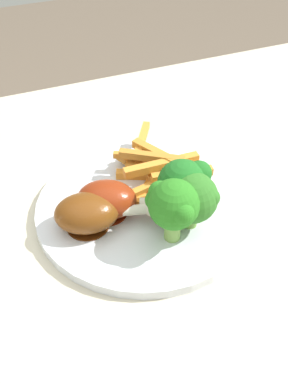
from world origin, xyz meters
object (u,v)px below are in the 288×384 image
dining_table (168,288)px  carrot_fries_pile (155,171)px  dinner_plate (144,208)px  broccoli_floret_front (189,197)px  chicken_drumstick_far (91,213)px  broccoli_floret_back (172,203)px  chicken_drumstick_near (111,200)px  broccoli_floret_middle (186,184)px

dining_table → carrot_fries_pile: (-0.01, -0.07, 0.14)m
dinner_plate → carrot_fries_pile: size_ratio=1.70×
broccoli_floret_front → chicken_drumstick_far: size_ratio=0.57×
broccoli_floret_front → dining_table: bearing=-38.4°
broccoli_floret_back → chicken_drumstick_far: size_ratio=0.63×
dinner_plate → broccoli_floret_front: size_ratio=3.70×
chicken_drumstick_near → chicken_drumstick_far: size_ratio=0.96×
chicken_drumstick_near → chicken_drumstick_far: same height
carrot_fries_pile → broccoli_floret_middle: bearing=96.6°
dinner_plate → broccoli_floret_back: size_ratio=3.35×
dinner_plate → broccoli_floret_middle: size_ratio=3.53×
dinner_plate → chicken_drumstick_near: size_ratio=2.21×
broccoli_floret_front → broccoli_floret_back: (0.02, 0.01, 0.01)m
dining_table → chicken_drumstick_near: bearing=-33.5°
carrot_fries_pile → dinner_plate: bearing=49.9°
carrot_fries_pile → chicken_drumstick_far: (0.10, 0.04, 0.00)m
broccoli_floret_middle → carrot_fries_pile: (0.01, -0.07, -0.03)m
dining_table → carrot_fries_pile: bearing=-97.4°
broccoli_floret_back → dining_table: bearing=-118.3°
broccoli_floret_back → chicken_drumstick_far: 0.10m
chicken_drumstick_near → dining_table: bearing=146.5°
chicken_drumstick_near → chicken_drumstick_far: 0.03m
dining_table → dinner_plate: bearing=-63.9°
carrot_fries_pile → chicken_drumstick_near: size_ratio=1.30×
dinner_plate → broccoli_floret_back: (-0.01, 0.06, 0.06)m
broccoli_floret_middle → dining_table: bearing=16.5°
dining_table → broccoli_floret_middle: size_ratio=14.75×
broccoli_floret_back → broccoli_floret_front: bearing=-160.2°
dinner_plate → dining_table: bearing=116.1°
dining_table → dinner_plate: size_ratio=4.18×
broccoli_floret_front → broccoli_floret_back: size_ratio=0.91×
broccoli_floret_front → chicken_drumstick_far: bearing=-21.2°
dinner_plate → broccoli_floret_back: bearing=98.3°
chicken_drumstick_far → chicken_drumstick_near: bearing=-158.1°
dining_table → broccoli_floret_middle: broccoli_floret_middle is taller
broccoli_floret_front → broccoli_floret_back: broccoli_floret_back is taller
broccoli_floret_middle → chicken_drumstick_near: (0.08, -0.04, -0.03)m
dining_table → dinner_plate: (0.02, -0.04, 0.12)m
carrot_fries_pile → dining_table: bearing=82.6°
broccoli_floret_front → chicken_drumstick_far: broccoli_floret_front is taller
dining_table → broccoli_floret_front: 0.17m
broccoli_floret_back → chicken_drumstick_near: size_ratio=0.66×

